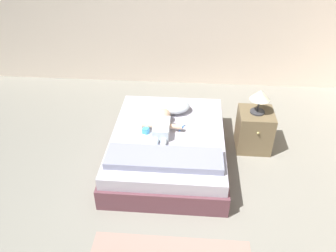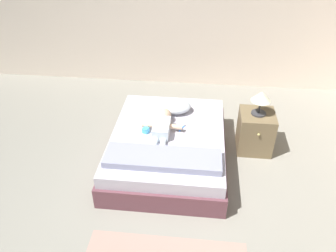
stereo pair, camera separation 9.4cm
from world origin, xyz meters
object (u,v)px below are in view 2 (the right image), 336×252
(bed, at_px, (168,147))
(nightstand, at_px, (255,131))
(toy_block, at_px, (146,130))
(toothbrush, at_px, (182,128))
(pillow, at_px, (174,106))
(lamp, at_px, (261,98))
(baby, at_px, (162,125))

(bed, distance_m, nightstand, 1.10)
(nightstand, relative_size, toy_block, 6.19)
(bed, bearing_deg, toy_block, -176.60)
(toothbrush, distance_m, nightstand, 0.93)
(bed, bearing_deg, pillow, 86.98)
(lamp, bearing_deg, nightstand, -90.00)
(pillow, distance_m, lamp, 1.07)
(toy_block, bearing_deg, bed, 3.40)
(bed, bearing_deg, toothbrush, 35.74)
(nightstand, xyz_separation_m, lamp, (0.00, 0.00, 0.48))
(bed, relative_size, toy_block, 20.85)
(baby, relative_size, nightstand, 1.30)
(pillow, distance_m, toothbrush, 0.40)
(toothbrush, bearing_deg, lamp, 13.85)
(bed, height_order, toothbrush, toothbrush)
(lamp, bearing_deg, toy_block, -165.07)
(pillow, distance_m, nightstand, 1.06)
(baby, distance_m, lamp, 1.19)
(nightstand, relative_size, lamp, 1.70)
(nightstand, bearing_deg, baby, -166.18)
(bed, distance_m, baby, 0.29)
(pillow, bearing_deg, toy_block, -119.48)
(bed, relative_size, toothbrush, 12.59)
(lamp, distance_m, toy_block, 1.39)
(bed, xyz_separation_m, baby, (-0.07, 0.06, 0.27))
(baby, bearing_deg, pillow, 76.81)
(pillow, xyz_separation_m, toothbrush, (0.13, -0.37, -0.07))
(toothbrush, bearing_deg, pillow, 109.52)
(pillow, xyz_separation_m, nightstand, (1.02, -0.15, -0.21))
(toothbrush, xyz_separation_m, toy_block, (-0.41, -0.13, 0.02))
(baby, bearing_deg, nightstand, 13.82)
(toothbrush, distance_m, lamp, 0.98)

